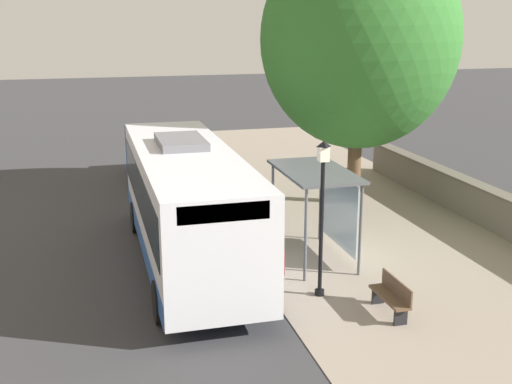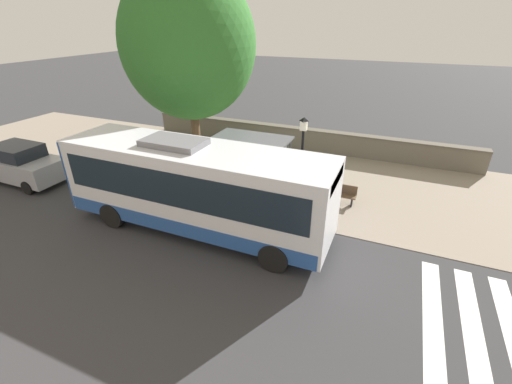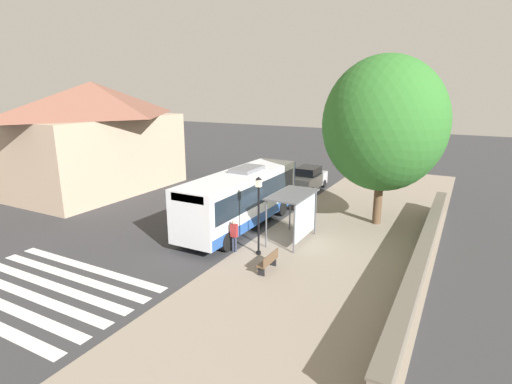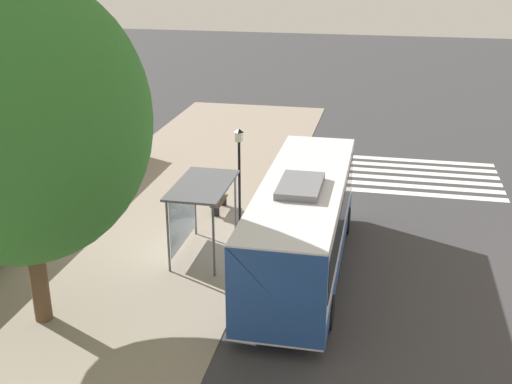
{
  "view_description": "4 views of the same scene",
  "coord_description": "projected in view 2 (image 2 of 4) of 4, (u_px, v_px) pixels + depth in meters",
  "views": [
    {
      "loc": [
        4.22,
        16.13,
        6.82
      ],
      "look_at": [
        -0.16,
        -0.2,
        2.17
      ],
      "focal_mm": 45.0,
      "sensor_mm": 36.0,
      "label": 1
    },
    {
      "loc": [
        11.06,
        5.41,
        7.29
      ],
      "look_at": [
        -0.08,
        0.66,
        1.08
      ],
      "focal_mm": 24.0,
      "sensor_mm": 36.0,
      "label": 2
    },
    {
      "loc": [
        -9.81,
        18.4,
        8.07
      ],
      "look_at": [
        0.75,
        -1.19,
        2.2
      ],
      "focal_mm": 28.0,
      "sensor_mm": 36.0,
      "label": 3
    },
    {
      "loc": [
        4.06,
        -19.95,
        10.28
      ],
      "look_at": [
        -0.33,
        1.09,
        1.95
      ],
      "focal_mm": 45.0,
      "sensor_mm": 36.0,
      "label": 4
    }
  ],
  "objects": [
    {
      "name": "street_lamp_near",
      "position": [
        302.0,
        158.0,
        13.41
      ],
      "size": [
        0.28,
        0.28,
        3.97
      ],
      "color": "black",
      "rests_on": "ground"
    },
    {
      "name": "parked_car_behind_bus",
      "position": [
        21.0,
        164.0,
        16.61
      ],
      "size": [
        2.0,
        4.32,
        1.88
      ],
      "color": "#9EA0A8",
      "rests_on": "ground"
    },
    {
      "name": "shade_tree",
      "position": [
        189.0,
        45.0,
        17.76
      ],
      "size": [
        7.03,
        7.03,
        9.89
      ],
      "color": "brown",
      "rests_on": "ground"
    },
    {
      "name": "ground_plane",
      "position": [
        241.0,
        213.0,
        14.27
      ],
      "size": [
        120.0,
        120.0,
        0.0
      ],
      "primitive_type": "plane",
      "color": "#353538",
      "rests_on": "ground"
    },
    {
      "name": "bench",
      "position": [
        339.0,
        194.0,
        14.81
      ],
      "size": [
        0.4,
        1.46,
        0.88
      ],
      "color": "brown",
      "rests_on": "ground"
    },
    {
      "name": "bus",
      "position": [
        196.0,
        186.0,
        12.44
      ],
      "size": [
        2.71,
        10.02,
        3.48
      ],
      "color": "silver",
      "rests_on": "ground"
    },
    {
      "name": "sidewalk_plaza",
      "position": [
        277.0,
        172.0,
        17.95
      ],
      "size": [
        9.0,
        44.0,
        0.02
      ],
      "color": "gray",
      "rests_on": "ground"
    },
    {
      "name": "pedestrian",
      "position": [
        298.0,
        203.0,
        12.93
      ],
      "size": [
        0.34,
        0.23,
        1.7
      ],
      "color": "#2D3347",
      "rests_on": "ground"
    },
    {
      "name": "stone_wall",
      "position": [
        300.0,
        138.0,
        20.96
      ],
      "size": [
        0.6,
        20.0,
        1.31
      ],
      "color": "#6B6356",
      "rests_on": "ground"
    },
    {
      "name": "bus_shelter",
      "position": [
        253.0,
        146.0,
        15.07
      ],
      "size": [
        1.85,
        3.33,
        2.65
      ],
      "color": "#515459",
      "rests_on": "ground"
    }
  ]
}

